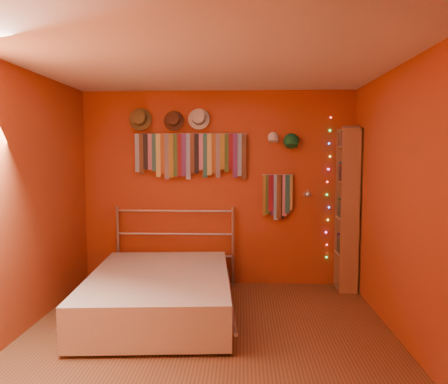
# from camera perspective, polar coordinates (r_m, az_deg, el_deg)

# --- Properties ---
(ground) EXTENTS (3.50, 3.50, 0.00)m
(ground) POSITION_cam_1_polar(r_m,az_deg,el_deg) (4.24, -2.21, -18.49)
(ground) COLOR brown
(ground) RESTS_ON ground
(back_wall) EXTENTS (3.50, 0.02, 2.50)m
(back_wall) POSITION_cam_1_polar(r_m,az_deg,el_deg) (5.66, -0.79, 0.49)
(back_wall) COLOR maroon
(back_wall) RESTS_ON ground
(right_wall) EXTENTS (0.02, 3.50, 2.50)m
(right_wall) POSITION_cam_1_polar(r_m,az_deg,el_deg) (4.16, 22.54, -1.48)
(right_wall) COLOR maroon
(right_wall) RESTS_ON ground
(left_wall) EXTENTS (0.02, 3.50, 2.50)m
(left_wall) POSITION_cam_1_polar(r_m,az_deg,el_deg) (4.42, -25.50, -1.22)
(left_wall) COLOR maroon
(left_wall) RESTS_ON ground
(ceiling) EXTENTS (3.50, 3.50, 0.02)m
(ceiling) POSITION_cam_1_polar(r_m,az_deg,el_deg) (3.98, -2.33, 16.72)
(ceiling) COLOR white
(ceiling) RESTS_ON back_wall
(tie_rack) EXTENTS (1.45, 0.03, 0.59)m
(tie_rack) POSITION_cam_1_polar(r_m,az_deg,el_deg) (5.61, -4.39, 5.04)
(tie_rack) COLOR #AAA9AE
(tie_rack) RESTS_ON back_wall
(small_tie_rack) EXTENTS (0.40, 0.03, 0.59)m
(small_tie_rack) POSITION_cam_1_polar(r_m,az_deg,el_deg) (5.61, 7.00, -0.33)
(small_tie_rack) COLOR #AAA9AE
(small_tie_rack) RESTS_ON back_wall
(fedora_olive) EXTENTS (0.29, 0.16, 0.29)m
(fedora_olive) POSITION_cam_1_polar(r_m,az_deg,el_deg) (5.71, -10.97, 9.41)
(fedora_olive) COLOR brown
(fedora_olive) RESTS_ON back_wall
(fedora_brown) EXTENTS (0.26, 0.14, 0.26)m
(fedora_brown) POSITION_cam_1_polar(r_m,az_deg,el_deg) (5.63, -6.61, 9.31)
(fedora_brown) COLOR #492A1A
(fedora_brown) RESTS_ON back_wall
(fedora_white) EXTENTS (0.27, 0.15, 0.27)m
(fedora_white) POSITION_cam_1_polar(r_m,az_deg,el_deg) (5.58, -3.34, 9.60)
(fedora_white) COLOR beige
(fedora_white) RESTS_ON back_wall
(cap_white) EXTENTS (0.16, 0.20, 0.16)m
(cap_white) POSITION_cam_1_polar(r_m,az_deg,el_deg) (5.59, 6.43, 7.09)
(cap_white) COLOR white
(cap_white) RESTS_ON back_wall
(cap_green) EXTENTS (0.19, 0.24, 0.19)m
(cap_green) POSITION_cam_1_polar(r_m,az_deg,el_deg) (5.61, 8.78, 6.57)
(cap_green) COLOR #166732
(cap_green) RESTS_ON back_wall
(fairy_lights) EXTENTS (0.06, 0.02, 1.81)m
(fairy_lights) POSITION_cam_1_polar(r_m,az_deg,el_deg) (5.71, 13.45, 0.47)
(fairy_lights) COLOR #FF3333
(fairy_lights) RESTS_ON back_wall
(reading_lamp) EXTENTS (0.08, 0.33, 0.10)m
(reading_lamp) POSITION_cam_1_polar(r_m,az_deg,el_deg) (5.45, 10.86, -0.28)
(reading_lamp) COLOR #AAA9AE
(reading_lamp) RESTS_ON back_wall
(bookshelf) EXTENTS (0.25, 0.34, 2.00)m
(bookshelf) POSITION_cam_1_polar(r_m,az_deg,el_deg) (5.61, 16.23, -2.12)
(bookshelf) COLOR #996C45
(bookshelf) RESTS_ON ground
(bed) EXTENTS (1.68, 2.15, 1.02)m
(bed) POSITION_cam_1_polar(r_m,az_deg,el_deg) (4.78, -8.40, -12.81)
(bed) COLOR #AAA9AE
(bed) RESTS_ON ground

